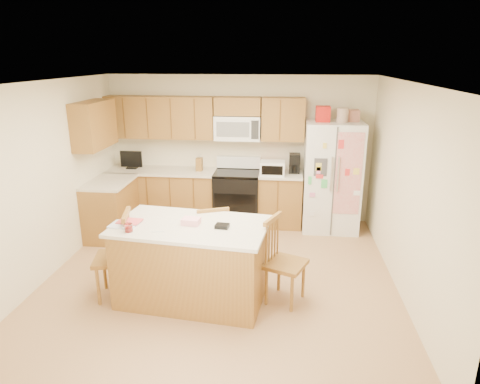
# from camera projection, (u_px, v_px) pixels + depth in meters

# --- Properties ---
(ground) EXTENTS (4.50, 4.50, 0.00)m
(ground) POSITION_uv_depth(u_px,v_px,m) (221.00, 276.00, 5.67)
(ground) COLOR #AE7D59
(ground) RESTS_ON ground
(room_shell) EXTENTS (4.60, 4.60, 2.52)m
(room_shell) POSITION_uv_depth(u_px,v_px,m) (219.00, 171.00, 5.23)
(room_shell) COLOR beige
(room_shell) RESTS_ON ground
(cabinetry) EXTENTS (3.36, 1.56, 2.15)m
(cabinetry) POSITION_uv_depth(u_px,v_px,m) (178.00, 173.00, 7.19)
(cabinetry) COLOR olive
(cabinetry) RESTS_ON ground
(stove) EXTENTS (0.76, 0.65, 1.13)m
(stove) POSITION_uv_depth(u_px,v_px,m) (237.00, 197.00, 7.36)
(stove) COLOR black
(stove) RESTS_ON ground
(refrigerator) EXTENTS (0.90, 0.79, 2.04)m
(refrigerator) POSITION_uv_depth(u_px,v_px,m) (332.00, 175.00, 7.00)
(refrigerator) COLOR white
(refrigerator) RESTS_ON ground
(island) EXTENTS (1.84, 1.20, 1.04)m
(island) POSITION_uv_depth(u_px,v_px,m) (192.00, 262.00, 5.02)
(island) COLOR olive
(island) RESTS_ON ground
(windsor_chair_left) EXTENTS (0.53, 0.54, 1.07)m
(windsor_chair_left) POSITION_uv_depth(u_px,v_px,m) (116.00, 258.00, 5.06)
(windsor_chair_left) COLOR olive
(windsor_chair_left) RESTS_ON ground
(windsor_chair_back) EXTENTS (0.55, 0.54, 0.99)m
(windsor_chair_back) POSITION_uv_depth(u_px,v_px,m) (211.00, 243.00, 5.56)
(windsor_chair_back) COLOR olive
(windsor_chair_back) RESTS_ON ground
(windsor_chair_right) EXTENTS (0.56, 0.57, 1.03)m
(windsor_chair_right) POSITION_uv_depth(u_px,v_px,m) (284.00, 263.00, 4.97)
(windsor_chair_right) COLOR olive
(windsor_chair_right) RESTS_ON ground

